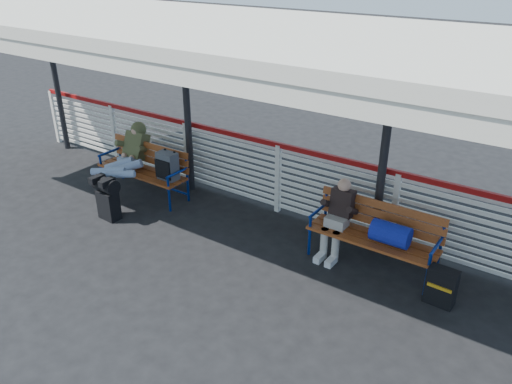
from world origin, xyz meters
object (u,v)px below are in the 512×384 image
Objects in this scene: bench_right at (381,231)px; luggage_stack at (107,196)px; companion_person at (338,217)px; suitcase_side at (441,287)px; bench_left at (153,165)px; traveler_man at (123,163)px.

luggage_stack is at bearing -164.27° from bench_right.
companion_person reaches higher than suitcase_side.
luggage_stack is 0.65× the size of companion_person.
luggage_stack is 0.41× the size of bench_left.
traveler_man is at bearing 119.42° from luggage_stack.
bench_left is (0.03, 1.03, 0.20)m from luggage_stack.
companion_person reaches higher than luggage_stack.
bench_left reaches higher than suitcase_side.
bench_left is at bearing 91.24° from luggage_stack.
suitcase_side is (5.50, 0.18, -0.42)m from traveler_man.
suitcase_side is (1.60, -0.30, -0.35)m from companion_person.
companion_person is 2.29× the size of suitcase_side.
luggage_stack is 5.23m from suitcase_side.
suitcase_side is (5.15, 0.87, -0.15)m from luggage_stack.
bench_right is 1.57× the size of companion_person.
luggage_stack is at bearing -168.01° from suitcase_side.
traveler_man is 3.28× the size of suitcase_side.
companion_person reaches higher than bench_left.
companion_person is at bearing 171.87° from suitcase_side.
companion_person is at bearing -178.49° from bench_right.
bench_right is 0.65m from companion_person.
bench_right is at bearing 164.01° from suitcase_side.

